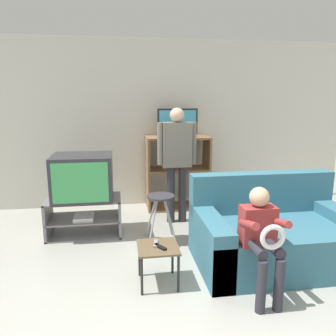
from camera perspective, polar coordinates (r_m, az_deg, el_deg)
wall_back at (r=5.25m, az=-2.33°, el=7.64°), size 6.40×0.06×2.60m
tv_stand at (r=4.32m, az=-14.32°, el=-8.20°), size 0.92×0.50×0.47m
television_main at (r=4.17m, az=-14.59°, el=-1.54°), size 0.71×0.60×0.55m
media_shelf at (r=5.11m, az=1.66°, el=-0.69°), size 0.96×0.46×1.13m
television_flat at (r=5.00m, az=1.68°, el=7.76°), size 0.61×0.20×0.42m
folding_stool at (r=3.89m, az=-1.29°, el=-6.39°), size 0.37×0.40×0.59m
snack_table at (r=3.11m, az=-1.76°, el=-14.39°), size 0.37×0.37×0.37m
remote_control_black at (r=3.05m, az=-1.38°, el=-13.57°), size 0.11×0.14×0.02m
remote_control_white at (r=3.11m, az=-2.17°, el=-13.02°), size 0.06×0.15×0.02m
couch at (r=3.67m, az=17.85°, el=-11.09°), size 1.62×0.99×0.89m
person_standing_adult at (r=4.43m, az=1.55°, el=2.39°), size 0.53×0.20×1.58m
person_seated_child at (r=2.92m, az=15.98°, el=-10.98°), size 0.33×0.43×0.97m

